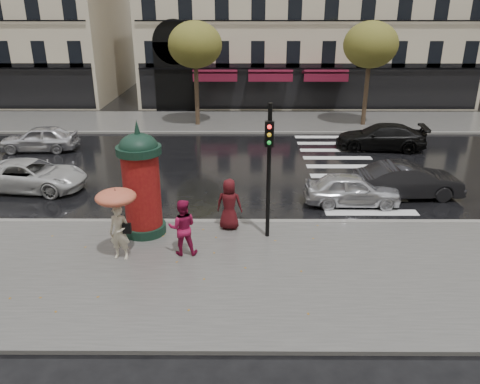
{
  "coord_description": "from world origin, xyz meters",
  "views": [
    {
      "loc": [
        0.96,
        -12.6,
        7.51
      ],
      "look_at": [
        0.9,
        1.5,
        1.86
      ],
      "focal_mm": 35.0,
      "sensor_mm": 36.0,
      "label": 1
    }
  ],
  "objects_px": {
    "car_silver": "(352,189)",
    "car_white": "(31,175)",
    "woman_umbrella": "(117,213)",
    "car_black": "(381,137)",
    "woman_red": "(182,227)",
    "morris_column": "(141,181)",
    "car_darkgrey": "(408,181)",
    "traffic_light": "(269,160)",
    "car_far_silver": "(39,138)",
    "man_burgundy": "(229,204)"
  },
  "relations": [
    {
      "from": "woman_umbrella",
      "to": "man_burgundy",
      "type": "height_order",
      "value": "woman_umbrella"
    },
    {
      "from": "morris_column",
      "to": "car_black",
      "type": "xyz_separation_m",
      "value": [
        11.09,
        10.62,
        -1.33
      ]
    },
    {
      "from": "woman_umbrella",
      "to": "man_burgundy",
      "type": "distance_m",
      "value": 4.0
    },
    {
      "from": "traffic_light",
      "to": "woman_red",
      "type": "bearing_deg",
      "value": -157.12
    },
    {
      "from": "woman_red",
      "to": "morris_column",
      "type": "distance_m",
      "value": 2.35
    },
    {
      "from": "car_darkgrey",
      "to": "morris_column",
      "type": "bearing_deg",
      "value": 106.3
    },
    {
      "from": "woman_umbrella",
      "to": "car_black",
      "type": "height_order",
      "value": "woman_umbrella"
    },
    {
      "from": "woman_red",
      "to": "car_black",
      "type": "relative_size",
      "value": 0.38
    },
    {
      "from": "man_burgundy",
      "to": "car_silver",
      "type": "relative_size",
      "value": 0.48
    },
    {
      "from": "car_darkgrey",
      "to": "woman_red",
      "type": "bearing_deg",
      "value": 117.15
    },
    {
      "from": "woman_umbrella",
      "to": "car_white",
      "type": "distance_m",
      "value": 8.22
    },
    {
      "from": "car_silver",
      "to": "car_white",
      "type": "relative_size",
      "value": 0.81
    },
    {
      "from": "car_darkgrey",
      "to": "car_white",
      "type": "height_order",
      "value": "car_darkgrey"
    },
    {
      "from": "car_darkgrey",
      "to": "man_burgundy",
      "type": "bearing_deg",
      "value": 110.88
    },
    {
      "from": "car_white",
      "to": "woman_umbrella",
      "type": "bearing_deg",
      "value": -131.94
    },
    {
      "from": "woman_red",
      "to": "traffic_light",
      "type": "xyz_separation_m",
      "value": [
        2.73,
        1.15,
        1.86
      ]
    },
    {
      "from": "car_far_silver",
      "to": "morris_column",
      "type": "bearing_deg",
      "value": 34.03
    },
    {
      "from": "woman_red",
      "to": "morris_column",
      "type": "height_order",
      "value": "morris_column"
    },
    {
      "from": "morris_column",
      "to": "car_white",
      "type": "relative_size",
      "value": 0.85
    },
    {
      "from": "woman_red",
      "to": "morris_column",
      "type": "bearing_deg",
      "value": -48.01
    },
    {
      "from": "car_black",
      "to": "woman_umbrella",
      "type": "bearing_deg",
      "value": -36.51
    },
    {
      "from": "man_burgundy",
      "to": "car_far_silver",
      "type": "relative_size",
      "value": 0.45
    },
    {
      "from": "woman_umbrella",
      "to": "car_black",
      "type": "bearing_deg",
      "value": 47.23
    },
    {
      "from": "traffic_light",
      "to": "car_black",
      "type": "distance_m",
      "value": 13.11
    },
    {
      "from": "woman_umbrella",
      "to": "car_far_silver",
      "type": "distance_m",
      "value": 14.11
    },
    {
      "from": "car_silver",
      "to": "morris_column",
      "type": "bearing_deg",
      "value": 110.75
    },
    {
      "from": "woman_umbrella",
      "to": "morris_column",
      "type": "distance_m",
      "value": 1.86
    },
    {
      "from": "morris_column",
      "to": "car_far_silver",
      "type": "distance_m",
      "value": 12.89
    },
    {
      "from": "car_white",
      "to": "car_far_silver",
      "type": "relative_size",
      "value": 1.15
    },
    {
      "from": "woman_umbrella",
      "to": "traffic_light",
      "type": "xyz_separation_m",
      "value": [
        4.63,
        1.44,
        1.23
      ]
    },
    {
      "from": "man_burgundy",
      "to": "woman_umbrella",
      "type": "bearing_deg",
      "value": 40.17
    },
    {
      "from": "car_darkgrey",
      "to": "car_black",
      "type": "xyz_separation_m",
      "value": [
        0.79,
        7.02,
        -0.02
      ]
    },
    {
      "from": "traffic_light",
      "to": "car_silver",
      "type": "xyz_separation_m",
      "value": [
        3.55,
        3.14,
        -2.25
      ]
    },
    {
      "from": "car_silver",
      "to": "traffic_light",
      "type": "bearing_deg",
      "value": 132.49
    },
    {
      "from": "car_silver",
      "to": "car_white",
      "type": "bearing_deg",
      "value": 84.48
    },
    {
      "from": "morris_column",
      "to": "car_darkgrey",
      "type": "height_order",
      "value": "morris_column"
    },
    {
      "from": "woman_red",
      "to": "car_white",
      "type": "xyz_separation_m",
      "value": [
        -7.28,
        5.84,
        -0.39
      ]
    },
    {
      "from": "car_darkgrey",
      "to": "car_black",
      "type": "height_order",
      "value": "car_darkgrey"
    },
    {
      "from": "woman_umbrella",
      "to": "car_white",
      "type": "relative_size",
      "value": 0.5
    },
    {
      "from": "woman_umbrella",
      "to": "car_silver",
      "type": "relative_size",
      "value": 0.62
    },
    {
      "from": "man_burgundy",
      "to": "traffic_light",
      "type": "relative_size",
      "value": 0.4
    },
    {
      "from": "car_black",
      "to": "man_burgundy",
      "type": "bearing_deg",
      "value": -32.17
    },
    {
      "from": "woman_umbrella",
      "to": "morris_column",
      "type": "relative_size",
      "value": 0.59
    },
    {
      "from": "woman_red",
      "to": "car_black",
      "type": "distance_m",
      "value": 15.44
    },
    {
      "from": "car_darkgrey",
      "to": "car_black",
      "type": "bearing_deg",
      "value": -9.44
    },
    {
      "from": "woman_red",
      "to": "car_far_silver",
      "type": "relative_size",
      "value": 0.45
    },
    {
      "from": "morris_column",
      "to": "car_darkgrey",
      "type": "xyz_separation_m",
      "value": [
        10.3,
        3.61,
        -1.31
      ]
    },
    {
      "from": "car_black",
      "to": "car_far_silver",
      "type": "height_order",
      "value": "car_black"
    },
    {
      "from": "car_darkgrey",
      "to": "car_far_silver",
      "type": "height_order",
      "value": "car_darkgrey"
    },
    {
      "from": "man_burgundy",
      "to": "car_white",
      "type": "relative_size",
      "value": 0.39
    }
  ]
}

